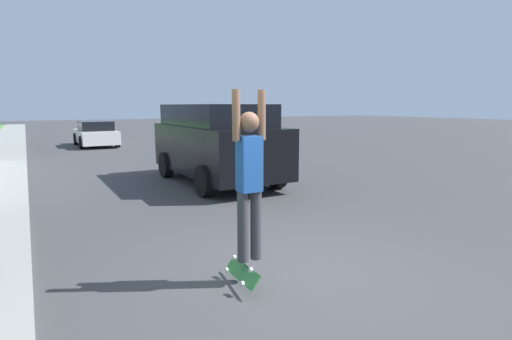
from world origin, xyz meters
TOP-DOWN VIEW (x-y plane):
  - ground_plane at (0.00, 0.00)m, footprint 120.00×120.00m
  - suv_parked at (1.79, 5.98)m, footprint 2.18×4.69m
  - car_down_street at (0.47, 18.19)m, footprint 1.86×4.05m
  - skateboarder at (-0.49, 0.04)m, footprint 0.41×0.23m
  - skateboard at (-0.59, 0.04)m, footprint 0.24×0.80m

SIDE VIEW (x-z plane):
  - ground_plane at x=0.00m, z-range 0.00..0.00m
  - skateboard at x=-0.59m, z-range 0.04..0.30m
  - car_down_street at x=0.47m, z-range -0.02..1.26m
  - suv_parked at x=1.79m, z-range 0.07..2.17m
  - skateboarder at x=-0.49m, z-range 0.32..2.27m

